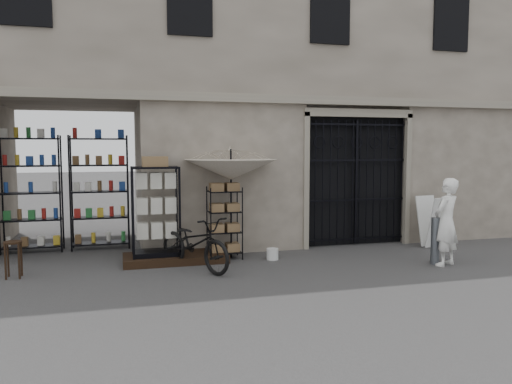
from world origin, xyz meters
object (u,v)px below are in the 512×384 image
object	(u,v)px
wire_rack	(224,224)
white_bucket	(272,254)
display_cabinet	(156,216)
market_umbrella	(231,164)
shopkeeper	(445,265)
wooden_stool	(13,259)
steel_bollard	(435,241)
bicycle	(195,269)
easel_sign	(433,222)

from	to	relation	value
wire_rack	white_bucket	size ratio (longest dim) A/B	6.21
display_cabinet	market_umbrella	distance (m)	1.80
white_bucket	shopkeeper	xyz separation A→B (m)	(3.03, -1.32, -0.11)
wooden_stool	steel_bollard	xyz separation A→B (m)	(7.60, -1.03, 0.12)
shopkeeper	wooden_stool	bearing A→B (deg)	-34.59
market_umbrella	bicycle	size ratio (longest dim) A/B	1.40
white_bucket	shopkeeper	distance (m)	3.31
white_bucket	market_umbrella	bearing A→B (deg)	151.80
white_bucket	bicycle	bearing A→B (deg)	-166.21
wooden_stool	easel_sign	world-z (taller)	easel_sign
display_cabinet	wooden_stool	size ratio (longest dim) A/B	2.94
white_bucket	shopkeeper	size ratio (longest dim) A/B	0.14
wooden_stool	wire_rack	bearing A→B (deg)	7.89
wire_rack	steel_bollard	distance (m)	4.11
market_umbrella	white_bucket	xyz separation A→B (m)	(0.75, -0.40, -1.79)
display_cabinet	wire_rack	distance (m)	1.38
steel_bollard	easel_sign	size ratio (longest dim) A/B	0.80
bicycle	shopkeeper	distance (m)	4.74
wire_rack	shopkeeper	bearing A→B (deg)	-12.46
display_cabinet	wire_rack	size ratio (longest dim) A/B	1.29
steel_bollard	display_cabinet	bearing A→B (deg)	163.84
shopkeeper	white_bucket	bearing A→B (deg)	-49.67
market_umbrella	bicycle	bearing A→B (deg)	-137.15
wire_rack	steel_bollard	world-z (taller)	wire_rack
display_cabinet	white_bucket	size ratio (longest dim) A/B	8.00
wire_rack	wooden_stool	xyz separation A→B (m)	(-3.80, -0.53, -0.38)
steel_bollard	shopkeeper	bearing A→B (deg)	-45.27
steel_bollard	easel_sign	xyz separation A→B (m)	(0.95, 1.44, 0.13)
wire_rack	easel_sign	distance (m)	4.75
wire_rack	market_umbrella	bearing A→B (deg)	26.45
steel_bollard	easel_sign	world-z (taller)	easel_sign
white_bucket	wooden_stool	bearing A→B (deg)	-178.00
bicycle	easel_sign	distance (m)	5.53
white_bucket	bicycle	xyz separation A→B (m)	(-1.61, -0.40, -0.11)
market_umbrella	steel_bollard	distance (m)	4.24
shopkeeper	easel_sign	xyz separation A→B (m)	(0.82, 1.57, 0.58)
white_bucket	shopkeeper	bearing A→B (deg)	-23.61
shopkeeper	easel_sign	world-z (taller)	easel_sign
white_bucket	easel_sign	size ratio (longest dim) A/B	0.21
display_cabinet	steel_bollard	bearing A→B (deg)	-20.45
wire_rack	easel_sign	size ratio (longest dim) A/B	1.29
display_cabinet	market_umbrella	size ratio (longest dim) A/B	0.71
bicycle	easel_sign	world-z (taller)	easel_sign
market_umbrella	shopkeeper	bearing A→B (deg)	-24.55
shopkeeper	market_umbrella	bearing A→B (deg)	-50.61
white_bucket	steel_bollard	bearing A→B (deg)	-22.34
white_bucket	wire_rack	bearing A→B (deg)	158.02
shopkeeper	steel_bollard	bearing A→B (deg)	-71.33
display_cabinet	wire_rack	xyz separation A→B (m)	(1.36, 0.06, -0.21)
display_cabinet	white_bucket	world-z (taller)	display_cabinet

